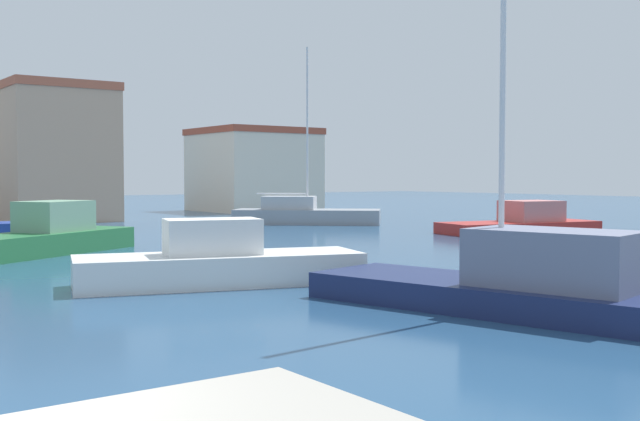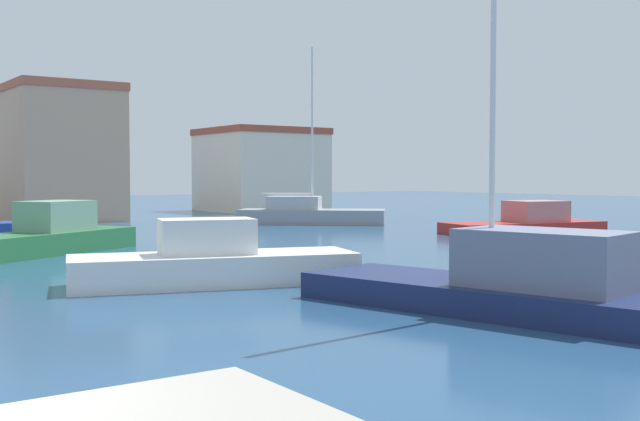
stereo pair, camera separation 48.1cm
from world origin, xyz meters
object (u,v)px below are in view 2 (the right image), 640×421
Objects in this scene: sailboat_navy_distant_north at (509,282)px; motorboat_white_far_right at (213,263)px; motorboat_red_near_pier at (527,222)px; sailboat_grey_outer_mooring at (309,214)px; motorboat_green_distant_east at (38,237)px.

sailboat_navy_distant_north reaches higher than motorboat_white_far_right.
sailboat_navy_distant_north is 1.24× the size of motorboat_red_near_pier.
sailboat_grey_outer_mooring is 1.35× the size of motorboat_white_far_right.
motorboat_white_far_right is at bearing -160.44° from motorboat_red_near_pier.
sailboat_grey_outer_mooring is at bearing 63.74° from sailboat_navy_distant_north.
sailboat_navy_distant_north is 1.24× the size of motorboat_green_distant_east.
sailboat_navy_distant_north is 18.05m from motorboat_green_distant_east.
sailboat_grey_outer_mooring is 25.06m from motorboat_white_far_right.
motorboat_red_near_pier is at bearing -7.49° from motorboat_green_distant_east.
motorboat_green_distant_east is at bearing 104.67° from sailboat_navy_distant_north.
sailboat_navy_distant_north reaches higher than sailboat_grey_outer_mooring.
motorboat_red_near_pier is at bearing -67.93° from sailboat_grey_outer_mooring.
sailboat_grey_outer_mooring reaches higher than motorboat_red_near_pier.
sailboat_navy_distant_north is at bearing -67.14° from motorboat_white_far_right.
sailboat_navy_distant_north reaches higher than motorboat_green_distant_east.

